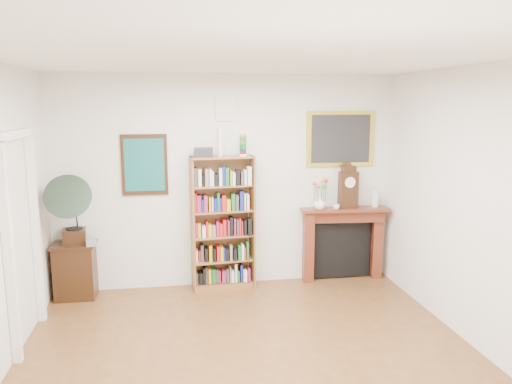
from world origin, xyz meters
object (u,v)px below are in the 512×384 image
fireplace (342,237)px  bottle_left (374,198)px  teacup (336,207)px  cd_stack (91,242)px  gramophone (70,205)px  flower_vase (320,203)px  bookshelf (223,216)px  bottle_right (376,200)px  mantel_clock (348,188)px  side_cabinet (75,271)px

fireplace → bottle_left: bearing=0.4°
bottle_left → teacup: bearing=-171.8°
fireplace → cd_stack: fireplace is taller
fireplace → gramophone: gramophone is taller
flower_vase → bottle_left: bearing=2.0°
flower_vase → teacup: 0.23m
bookshelf → bottle_left: 2.10m
fireplace → bottle_right: 0.70m
mantel_clock → gramophone: bearing=-179.3°
gramophone → mantel_clock: 3.58m
bookshelf → mantel_clock: (1.71, 0.03, 0.32)m
fireplace → teacup: teacup is taller
bookshelf → fireplace: bookshelf is taller
side_cabinet → teacup: 3.47m
teacup → bottle_left: 0.58m
bottle_left → bottle_right: 0.03m
bookshelf → flower_vase: (1.31, 0.01, 0.12)m
side_cabinet → bottle_right: bottle_right is taller
mantel_clock → bottle_right: size_ratio=2.87×
cd_stack → mantel_clock: bearing=3.6°
fireplace → cd_stack: bearing=-170.7°
bottle_left → fireplace: bearing=175.4°
side_cabinet → fireplace: 3.55m
side_cabinet → mantel_clock: (3.58, 0.08, 0.94)m
fireplace → cd_stack: (-3.30, -0.25, 0.16)m
gramophone → bottle_right: size_ratio=4.46×
flower_vase → fireplace: bearing=9.7°
flower_vase → bottle_right: size_ratio=0.82×
cd_stack → bottle_right: size_ratio=0.60×
fireplace → flower_vase: bearing=-165.3°
mantel_clock → teacup: size_ratio=6.63×
bottle_right → bookshelf: bearing=-179.3°
cd_stack → flower_vase: 2.97m
bottle_left → side_cabinet: bearing=-178.8°
cd_stack → side_cabinet: bearing=150.3°
teacup → bottle_right: 0.60m
side_cabinet → gramophone: (0.01, -0.09, 0.86)m
bookshelf → side_cabinet: bearing=175.7°
fireplace → gramophone: (-3.53, -0.20, 0.62)m
bookshelf → bottle_right: 2.12m
side_cabinet → bookshelf: bearing=2.7°
mantel_clock → bookshelf: bearing=179.2°
bookshelf → teacup: size_ratio=23.33×
gramophone → cd_stack: (0.23, -0.05, -0.46)m
mantel_clock → flower_vase: mantel_clock is taller
mantel_clock → teacup: mantel_clock is taller
bookshelf → teacup: bookshelf is taller
cd_stack → bookshelf: bearing=6.2°
bookshelf → bottle_right: (2.12, 0.02, 0.14)m
fireplace → teacup: bearing=-135.6°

